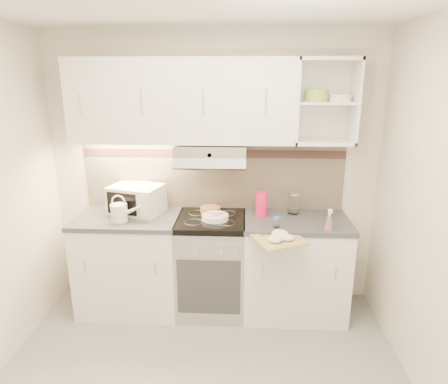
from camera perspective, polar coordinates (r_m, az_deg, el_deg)
The scene contains 16 objects.
room_shell at distance 2.62m, azimuth -3.29°, elevation 5.70°, with size 3.04×2.84×2.52m.
base_cabinet_left at distance 3.84m, azimuth -13.20°, elevation -10.02°, with size 0.90×0.60×0.86m, color white.
worktop_left at distance 3.67m, azimuth -13.65°, elevation -3.70°, with size 0.92×0.62×0.04m, color #47474C.
base_cabinet_right at distance 3.73m, azimuth 9.96°, elevation -10.66°, with size 0.90×0.60×0.86m, color white.
worktop_right at distance 3.55m, azimuth 10.32°, elevation -4.18°, with size 0.92×0.62×0.04m, color #47474C.
electric_range at distance 3.70m, azimuth -1.80°, elevation -10.26°, with size 0.60×0.60×0.90m.
microwave at distance 3.71m, azimuth -12.37°, elevation -1.00°, with size 0.52×0.45×0.25m.
watering_can at distance 3.53m, azimuth -14.62°, elevation -2.76°, with size 0.28×0.14×0.24m.
plate_stack at distance 3.48m, azimuth -1.28°, elevation -3.60°, with size 0.23×0.23×0.05m.
bread_loaf at distance 3.67m, azimuth -1.96°, elevation -2.51°, with size 0.19×0.19×0.05m, color #AF8041.
pink_pitcher at distance 3.57m, azimuth 5.39°, elevation -1.68°, with size 0.11×0.11×0.21m.
glass_jar at distance 3.65m, azimuth 9.92°, elevation -1.58°, with size 0.11×0.11×0.20m.
spice_jar at distance 3.33m, azimuth 7.50°, elevation -4.27°, with size 0.06×0.06×0.09m.
spray_bottle at distance 3.35m, azimuth 14.78°, elevation -4.03°, with size 0.07×0.07×0.19m.
cutting_board at distance 3.18m, azimuth 7.88°, elevation -6.77°, with size 0.37×0.33×0.02m, color tan.
dish_towel at distance 3.15m, azimuth 8.03°, elevation -6.14°, with size 0.24×0.20×0.06m, color silver, non-canonical shape.
Camera 1 is at (0.28, -2.19, 2.12)m, focal length 32.00 mm.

